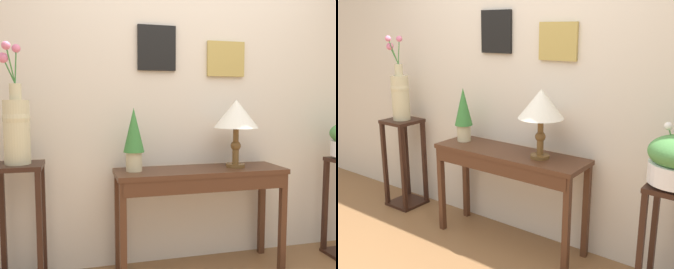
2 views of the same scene
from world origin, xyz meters
The scene contains 7 objects.
back_wall_with_art centered at (0.00, 1.44, 1.40)m, with size 9.00×0.13×2.80m.
console_table centered at (0.03, 1.14, 0.66)m, with size 1.25×0.38×0.77m.
table_lamp centered at (0.31, 1.16, 1.16)m, with size 0.33×0.33×0.51m.
potted_plant_on_console centered at (-0.46, 1.19, 1.02)m, with size 0.15×0.15×0.45m.
pedestal_stand_left centered at (-1.22, 1.17, 0.43)m, with size 0.31×0.31×0.86m.
flower_vase_tall_left centered at (-1.22, 1.17, 1.12)m, with size 0.18×0.18×0.77m.
pedestal_stand_right centered at (1.28, 1.07, 0.40)m, with size 0.31×0.31×0.81m.
Camera 2 is at (1.77, -1.28, 1.69)m, focal length 43.48 mm.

